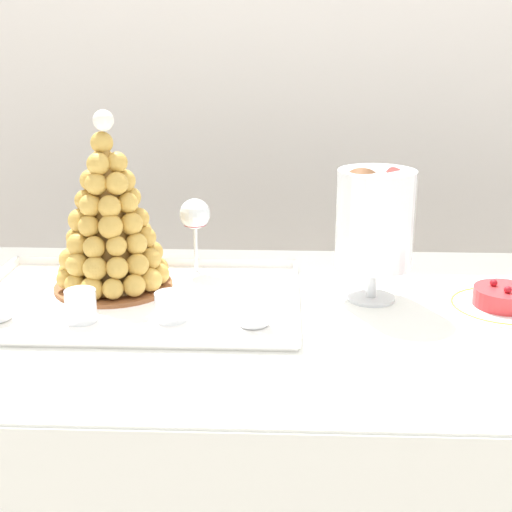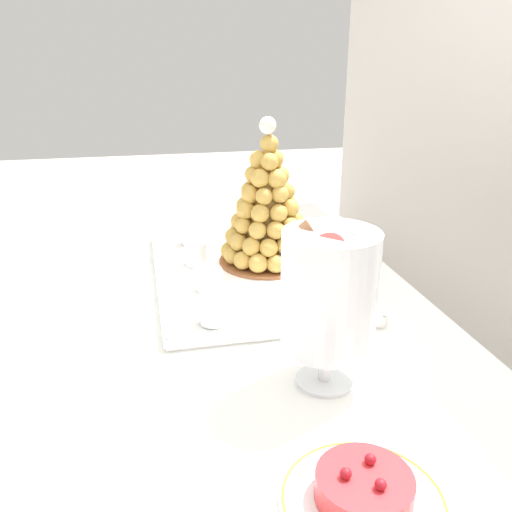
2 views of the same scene
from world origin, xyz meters
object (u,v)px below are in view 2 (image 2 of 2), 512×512
Objects in this scene: dessert_cup_left at (192,236)px; dessert_cup_mid_right at (213,310)px; croquembouche at (267,209)px; wine_glass at (333,233)px; dessert_cup_centre at (209,281)px; macaron_goblet at (329,291)px; dessert_cup_mid_left at (196,255)px; serving_tray at (247,274)px; fruit_tart_plate at (364,493)px.

dessert_cup_mid_right is (0.46, -0.01, 0.01)m from dessert_cup_left.
croquembouche reaches higher than wine_glass.
dessert_cup_centre is 0.41m from macaron_goblet.
wine_glass reaches higher than dessert_cup_mid_left.
dessert_cup_mid_right is (0.23, -0.11, 0.03)m from serving_tray.
dessert_cup_centre is 0.29m from wine_glass.
dessert_cup_mid_right reaches higher than serving_tray.
croquembouche is 0.27m from dessert_cup_left.
macaron_goblet reaches higher than dessert_cup_centre.
macaron_goblet reaches higher than dessert_cup_left.
fruit_tart_plate is 1.21× the size of wine_glass.
serving_tray is 2.31× the size of macaron_goblet.
croquembouche is at bearing -143.32° from wine_glass.
fruit_tart_plate is at bearing -16.13° from wine_glass.
macaron_goblet is (0.37, 0.14, 0.13)m from dessert_cup_centre.
fruit_tart_plate is (0.69, -0.00, 0.01)m from serving_tray.
dessert_cup_centre is at bearing 175.44° from dessert_cup_mid_right.
croquembouche is (-0.06, 0.06, 0.14)m from serving_tray.
croquembouche is 6.06× the size of dessert_cup_mid_left.
dessert_cup_mid_left is 0.30m from dessert_cup_mid_right.
fruit_tart_plate is (0.77, 0.11, -0.02)m from dessert_cup_mid_left.
croquembouche reaches higher than macaron_goblet.
dessert_cup_centre is at bearing -170.76° from fruit_tart_plate.
dessert_cup_mid_right is at bearing -4.56° from dessert_cup_centre.
croquembouche is at bearing 84.11° from dessert_cup_mid_left.
dessert_cup_mid_left is (0.16, -0.01, 0.01)m from dessert_cup_left.
croquembouche is 1.31× the size of macaron_goblet.
croquembouche is 6.34× the size of dessert_cup_left.
dessert_cup_mid_left reaches higher than serving_tray.
croquembouche is at bearing 177.14° from macaron_goblet.
croquembouche is 0.24m from dessert_cup_centre.
macaron_goblet is at bearing 20.18° from dessert_cup_centre.
croquembouche reaches higher than fruit_tart_plate.
macaron_goblet is (0.22, 0.15, 0.13)m from dessert_cup_mid_right.
croquembouche is 0.51m from macaron_goblet.
wine_glass is at bearing 115.30° from dessert_cup_mid_right.
dessert_cup_mid_left is (-0.07, -0.11, 0.03)m from serving_tray.
dessert_cup_centre is at bearing -50.63° from serving_tray.
serving_tray is 1.77× the size of croquembouche.
wine_glass reaches higher than dessert_cup_left.
dessert_cup_mid_left is 0.78m from fruit_tart_plate.
fruit_tart_plate is at bearing 6.43° from dessert_cup_left.
dessert_cup_mid_right is 0.29m from macaron_goblet.
macaron_goblet is 0.29m from fruit_tart_plate.
dessert_cup_left is at bearing 177.56° from dessert_cup_mid_left.
macaron_goblet is (0.68, 0.14, 0.13)m from dessert_cup_left.
fruit_tart_plate is (0.24, -0.04, -0.15)m from macaron_goblet.
dessert_cup_left reaches higher than serving_tray.
dessert_cup_mid_right is 0.33m from wine_glass.
fruit_tart_plate is at bearing 13.43° from dessert_cup_mid_right.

